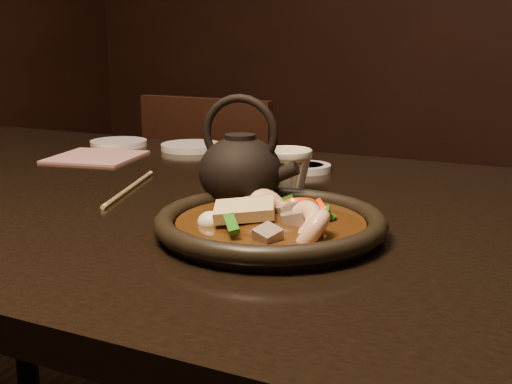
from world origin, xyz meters
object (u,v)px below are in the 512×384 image
at_px(table, 154,236).
at_px(tea_cup, 287,171).
at_px(chair, 228,231).
at_px(plate, 271,224).

xyz_separation_m(table, tea_cup, (0.20, 0.07, 0.12)).
distance_m(chair, plate, 1.02).
relative_size(plate, tea_cup, 3.69).
bearing_deg(tea_cup, table, -161.59).
relative_size(table, tea_cup, 20.53).
bearing_deg(table, tea_cup, 18.41).
distance_m(plate, tea_cup, 0.21).
xyz_separation_m(table, plate, (0.27, -0.13, 0.09)).
relative_size(chair, plate, 2.91).
bearing_deg(tea_cup, plate, -71.98).
bearing_deg(table, plate, -26.17).
distance_m(table, chair, 0.77).
xyz_separation_m(plate, tea_cup, (-0.07, 0.20, 0.02)).
distance_m(table, tea_cup, 0.24).
height_order(table, tea_cup, tea_cup).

